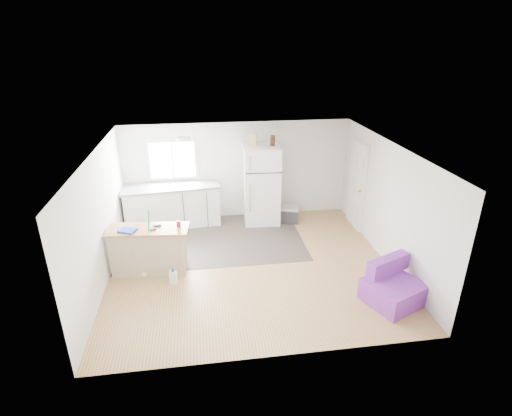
# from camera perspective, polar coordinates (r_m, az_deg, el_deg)

# --- Properties ---
(room) EXTENTS (5.51, 5.01, 2.41)m
(room) POSITION_cam_1_polar(r_m,az_deg,el_deg) (7.56, -0.73, -0.49)
(room) COLOR olive
(room) RESTS_ON ground
(vinyl_zone) EXTENTS (4.05, 2.50, 0.00)m
(vinyl_zone) POSITION_cam_1_polar(r_m,az_deg,el_deg) (9.16, -6.25, -4.46)
(vinyl_zone) COLOR #2F2923
(vinyl_zone) RESTS_ON floor
(window) EXTENTS (1.18, 0.06, 0.98)m
(window) POSITION_cam_1_polar(r_m,az_deg,el_deg) (9.75, -11.85, 6.76)
(window) COLOR white
(window) RESTS_ON back_wall
(interior_door) EXTENTS (0.11, 0.92, 2.10)m
(interior_door) POSITION_cam_1_polar(r_m,az_deg,el_deg) (9.71, 14.19, 3.15)
(interior_door) COLOR white
(interior_door) RESTS_ON right_wall
(ceiling_fixture) EXTENTS (0.30, 0.30, 0.07)m
(ceiling_fixture) POSITION_cam_1_polar(r_m,az_deg,el_deg) (8.28, -10.28, 9.77)
(ceiling_fixture) COLOR white
(ceiling_fixture) RESTS_ON ceiling
(kitchen_cabinets) EXTENTS (2.32, 0.93, 1.31)m
(kitchen_cabinets) POSITION_cam_1_polar(r_m,az_deg,el_deg) (9.78, -11.86, 0.35)
(kitchen_cabinets) COLOR white
(kitchen_cabinets) RESTS_ON floor
(peninsula) EXTENTS (1.56, 0.72, 0.93)m
(peninsula) POSITION_cam_1_polar(r_m,az_deg,el_deg) (7.99, -15.04, -5.80)
(peninsula) COLOR #C3AA8C
(peninsula) RESTS_ON floor
(refrigerator) EXTENTS (0.89, 0.85, 1.92)m
(refrigerator) POSITION_cam_1_polar(r_m,az_deg,el_deg) (9.64, 0.80, 3.36)
(refrigerator) COLOR white
(refrigerator) RESTS_ON floor
(cooler) EXTENTS (0.60, 0.49, 0.40)m
(cooler) POSITION_cam_1_polar(r_m,az_deg,el_deg) (9.92, 4.60, -0.81)
(cooler) COLOR #2E2E30
(cooler) RESTS_ON floor
(purple_seat) EXTENTS (1.12, 1.12, 0.71)m
(purple_seat) POSITION_cam_1_polar(r_m,az_deg,el_deg) (7.41, 18.91, -10.73)
(purple_seat) COLOR purple
(purple_seat) RESTS_ON floor
(cleaner_jug) EXTENTS (0.15, 0.12, 0.30)m
(cleaner_jug) POSITION_cam_1_polar(r_m,az_deg,el_deg) (7.68, -11.71, -9.65)
(cleaner_jug) COLOR white
(cleaner_jug) RESTS_ON floor
(mop) EXTENTS (0.31, 0.37, 1.39)m
(mop) POSITION_cam_1_polar(r_m,az_deg,el_deg) (7.99, -15.50, -7.84)
(mop) COLOR green
(mop) RESTS_ON floor
(red_cup) EXTENTS (0.11, 0.11, 0.12)m
(red_cup) POSITION_cam_1_polar(r_m,az_deg,el_deg) (7.69, -11.00, -2.22)
(red_cup) COLOR red
(red_cup) RESTS_ON peninsula
(blue_tray) EXTENTS (0.36, 0.33, 0.04)m
(blue_tray) POSITION_cam_1_polar(r_m,az_deg,el_deg) (7.76, -17.87, -3.08)
(blue_tray) COLOR #1333B7
(blue_tray) RESTS_ON peninsula
(tool_a) EXTENTS (0.15, 0.08, 0.03)m
(tool_a) POSITION_cam_1_polar(r_m,az_deg,el_deg) (7.81, -13.92, -2.45)
(tool_a) COLOR black
(tool_a) RESTS_ON peninsula
(tool_b) EXTENTS (0.11, 0.07, 0.03)m
(tool_b) POSITION_cam_1_polar(r_m,az_deg,el_deg) (7.68, -14.52, -2.98)
(tool_b) COLOR black
(tool_b) RESTS_ON peninsula
(cardboard_box) EXTENTS (0.22, 0.16, 0.30)m
(cardboard_box) POSITION_cam_1_polar(r_m,az_deg,el_deg) (9.27, -0.52, 9.70)
(cardboard_box) COLOR tan
(cardboard_box) RESTS_ON refrigerator
(bottle_left) EXTENTS (0.08, 0.08, 0.25)m
(bottle_left) POSITION_cam_1_polar(r_m,az_deg,el_deg) (9.31, 2.25, 9.59)
(bottle_left) COLOR #371A0A
(bottle_left) RESTS_ON refrigerator
(bottle_right) EXTENTS (0.08, 0.08, 0.25)m
(bottle_right) POSITION_cam_1_polar(r_m,az_deg,el_deg) (9.31, 2.50, 9.59)
(bottle_right) COLOR #371A0A
(bottle_right) RESTS_ON refrigerator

